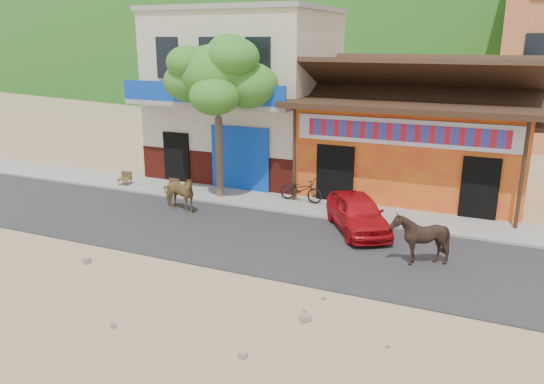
{
  "coord_description": "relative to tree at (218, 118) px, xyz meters",
  "views": [
    {
      "loc": [
        5.11,
        -11.3,
        5.94
      ],
      "look_at": [
        -1.19,
        3.0,
        1.4
      ],
      "focal_mm": 35.0,
      "sensor_mm": 36.0,
      "label": 1
    }
  ],
  "objects": [
    {
      "name": "cow_dark",
      "position": [
        7.97,
        -3.32,
        -2.35
      ],
      "size": [
        1.58,
        1.48,
        1.46
      ],
      "primitive_type": "imported",
      "rotation": [
        0.0,
        0.0,
        -1.82
      ],
      "color": "black",
      "rests_on": "road"
    },
    {
      "name": "sidewalk",
      "position": [
        4.6,
        0.2,
        -3.06
      ],
      "size": [
        60.0,
        2.0,
        0.12
      ],
      "primitive_type": "cube",
      "color": "gray",
      "rests_on": "ground"
    },
    {
      "name": "cafe_building",
      "position": [
        -0.9,
        4.2,
        0.38
      ],
      "size": [
        7.0,
        6.0,
        7.0
      ],
      "primitive_type": "cube",
      "color": "beige",
      "rests_on": "ground"
    },
    {
      "name": "dance_club",
      "position": [
        6.6,
        4.2,
        -1.32
      ],
      "size": [
        8.0,
        6.0,
        3.6
      ],
      "primitive_type": "cube",
      "color": "orange",
      "rests_on": "ground"
    },
    {
      "name": "scooter",
      "position": [
        3.1,
        0.54,
        -2.55
      ],
      "size": [
        1.75,
        0.75,
        0.9
      ],
      "primitive_type": "imported",
      "rotation": [
        0.0,
        0.0,
        1.48
      ],
      "color": "black",
      "rests_on": "sidewalk"
    },
    {
      "name": "ground",
      "position": [
        4.6,
        -5.8,
        -3.12
      ],
      "size": [
        120.0,
        120.0,
        0.0
      ],
      "primitive_type": "plane",
      "color": "#9E825B",
      "rests_on": "ground"
    },
    {
      "name": "road",
      "position": [
        4.6,
        -3.3,
        -3.1
      ],
      "size": [
        60.0,
        5.0,
        0.04
      ],
      "primitive_type": "cube",
      "color": "#28282B",
      "rests_on": "ground"
    },
    {
      "name": "cow_tan",
      "position": [
        -0.52,
        -2.05,
        -2.42
      ],
      "size": [
        1.66,
        0.99,
        1.31
      ],
      "primitive_type": "imported",
      "rotation": [
        0.0,
        0.0,
        1.38
      ],
      "color": "olive",
      "rests_on": "road"
    },
    {
      "name": "cafe_chair_right",
      "position": [
        -1.93,
        -0.45,
        -2.5
      ],
      "size": [
        0.47,
        0.47,
        1.0
      ],
      "primitive_type": null,
      "rotation": [
        0.0,
        0.0,
        -0.02
      ],
      "color": "#53341B",
      "rests_on": "sidewalk"
    },
    {
      "name": "cafe_chair_left",
      "position": [
        -4.4,
        -0.2,
        -2.51
      ],
      "size": [
        0.53,
        0.53,
        0.98
      ],
      "primitive_type": null,
      "rotation": [
        0.0,
        0.0,
        0.19
      ],
      "color": "#4E351A",
      "rests_on": "sidewalk"
    },
    {
      "name": "red_car",
      "position": [
        5.77,
        -1.44,
        -2.49
      ],
      "size": [
        3.04,
        3.68,
        1.18
      ],
      "primitive_type": "imported",
      "rotation": [
        0.0,
        0.0,
        0.57
      ],
      "color": "#B60D14",
      "rests_on": "road"
    },
    {
      "name": "tree",
      "position": [
        0.0,
        0.0,
        0.0
      ],
      "size": [
        3.0,
        3.0,
        6.0
      ],
      "primitive_type": null,
      "color": "#2D721E",
      "rests_on": "sidewalk"
    }
  ]
}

